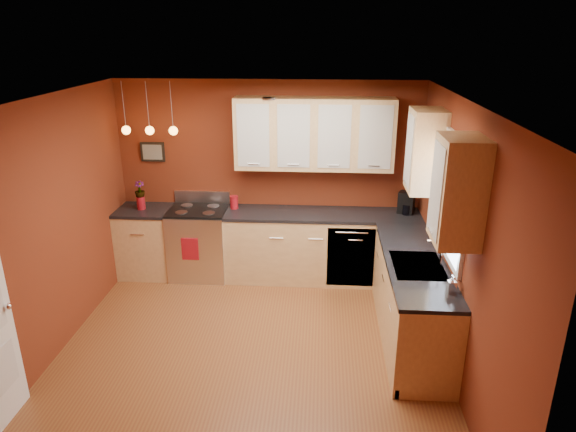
# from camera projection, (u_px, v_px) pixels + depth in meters

# --- Properties ---
(floor) EXTENTS (4.20, 4.20, 0.00)m
(floor) POSITION_uv_depth(u_px,v_px,m) (250.00, 354.00, 5.36)
(floor) COLOR brown
(floor) RESTS_ON ground
(ceiling) EXTENTS (4.00, 4.20, 0.02)m
(ceiling) POSITION_uv_depth(u_px,v_px,m) (242.00, 102.00, 4.46)
(ceiling) COLOR beige
(ceiling) RESTS_ON wall_back
(wall_back) EXTENTS (4.00, 0.02, 2.60)m
(wall_back) POSITION_uv_depth(u_px,v_px,m) (269.00, 179.00, 6.87)
(wall_back) COLOR maroon
(wall_back) RESTS_ON floor
(wall_front) EXTENTS (4.00, 0.02, 2.60)m
(wall_front) POSITION_uv_depth(u_px,v_px,m) (194.00, 381.00, 2.94)
(wall_front) COLOR maroon
(wall_front) RESTS_ON floor
(wall_left) EXTENTS (0.02, 4.20, 2.60)m
(wall_left) POSITION_uv_depth(u_px,v_px,m) (44.00, 234.00, 5.03)
(wall_left) COLOR maroon
(wall_left) RESTS_ON floor
(wall_right) EXTENTS (0.02, 4.20, 2.60)m
(wall_right) POSITION_uv_depth(u_px,v_px,m) (459.00, 245.00, 4.78)
(wall_right) COLOR maroon
(wall_right) RESTS_ON floor
(base_cabinets_back_left) EXTENTS (0.70, 0.60, 0.90)m
(base_cabinets_back_left) POSITION_uv_depth(u_px,v_px,m) (147.00, 243.00, 6.99)
(base_cabinets_back_left) COLOR #DFB578
(base_cabinets_back_left) RESTS_ON floor
(base_cabinets_back_right) EXTENTS (2.54, 0.60, 0.90)m
(base_cabinets_back_right) POSITION_uv_depth(u_px,v_px,m) (322.00, 247.00, 6.84)
(base_cabinets_back_right) COLOR #DFB578
(base_cabinets_back_right) RESTS_ON floor
(base_cabinets_right) EXTENTS (0.60, 2.10, 0.90)m
(base_cabinets_right) POSITION_uv_depth(u_px,v_px,m) (411.00, 300.00, 5.52)
(base_cabinets_right) COLOR #DFB578
(base_cabinets_right) RESTS_ON floor
(counter_back_left) EXTENTS (0.70, 0.62, 0.04)m
(counter_back_left) POSITION_uv_depth(u_px,v_px,m) (144.00, 210.00, 6.83)
(counter_back_left) COLOR black
(counter_back_left) RESTS_ON base_cabinets_back_left
(counter_back_right) EXTENTS (2.54, 0.62, 0.04)m
(counter_back_right) POSITION_uv_depth(u_px,v_px,m) (323.00, 214.00, 6.68)
(counter_back_right) COLOR black
(counter_back_right) RESTS_ON base_cabinets_back_right
(counter_right) EXTENTS (0.62, 2.10, 0.04)m
(counter_right) POSITION_uv_depth(u_px,v_px,m) (415.00, 261.00, 5.35)
(counter_right) COLOR black
(counter_right) RESTS_ON base_cabinets_right
(gas_range) EXTENTS (0.76, 0.64, 1.11)m
(gas_range) POSITION_uv_depth(u_px,v_px,m) (200.00, 242.00, 6.93)
(gas_range) COLOR silver
(gas_range) RESTS_ON floor
(dishwasher_front) EXTENTS (0.60, 0.02, 0.80)m
(dishwasher_front) POSITION_uv_depth(u_px,v_px,m) (351.00, 257.00, 6.55)
(dishwasher_front) COLOR silver
(dishwasher_front) RESTS_ON base_cabinets_back_right
(sink) EXTENTS (0.50, 0.70, 0.33)m
(sink) POSITION_uv_depth(u_px,v_px,m) (418.00, 267.00, 5.21)
(sink) COLOR gray
(sink) RESTS_ON counter_right
(window) EXTENTS (0.06, 1.02, 1.22)m
(window) POSITION_uv_depth(u_px,v_px,m) (453.00, 196.00, 4.93)
(window) COLOR white
(window) RESTS_ON wall_right
(upper_cabinets_back) EXTENTS (2.00, 0.35, 0.90)m
(upper_cabinets_back) POSITION_uv_depth(u_px,v_px,m) (314.00, 134.00, 6.45)
(upper_cabinets_back) COLOR #DFB578
(upper_cabinets_back) RESTS_ON wall_back
(upper_cabinets_right) EXTENTS (0.35, 1.95, 0.90)m
(upper_cabinets_right) POSITION_uv_depth(u_px,v_px,m) (440.00, 168.00, 4.87)
(upper_cabinets_right) COLOR #DFB578
(upper_cabinets_right) RESTS_ON wall_right
(wall_picture) EXTENTS (0.32, 0.03, 0.26)m
(wall_picture) POSITION_uv_depth(u_px,v_px,m) (153.00, 152.00, 6.83)
(wall_picture) COLOR black
(wall_picture) RESTS_ON wall_back
(pendant_lights) EXTENTS (0.71, 0.11, 0.66)m
(pendant_lights) POSITION_uv_depth(u_px,v_px,m) (150.00, 130.00, 6.39)
(pendant_lights) COLOR gray
(pendant_lights) RESTS_ON ceiling
(red_canister) EXTENTS (0.11, 0.11, 0.17)m
(red_canister) POSITION_uv_depth(u_px,v_px,m) (234.00, 202.00, 6.81)
(red_canister) COLOR maroon
(red_canister) RESTS_ON counter_back_right
(red_vase) EXTENTS (0.11, 0.11, 0.17)m
(red_vase) POSITION_uv_depth(u_px,v_px,m) (141.00, 203.00, 6.79)
(red_vase) COLOR maroon
(red_vase) RESTS_ON counter_back_left
(flowers) EXTENTS (0.17, 0.17, 0.23)m
(flowers) POSITION_uv_depth(u_px,v_px,m) (140.00, 190.00, 6.73)
(flowers) COLOR maroon
(flowers) RESTS_ON red_vase
(coffee_maker) EXTENTS (0.24, 0.24, 0.28)m
(coffee_maker) POSITION_uv_depth(u_px,v_px,m) (406.00, 204.00, 6.62)
(coffee_maker) COLOR black
(coffee_maker) RESTS_ON counter_back_right
(soap_pump) EXTENTS (0.08, 0.08, 0.17)m
(soap_pump) POSITION_uv_depth(u_px,v_px,m) (452.00, 284.00, 4.65)
(soap_pump) COLOR white
(soap_pump) RESTS_ON counter_right
(dish_towel) EXTENTS (0.22, 0.01, 0.30)m
(dish_towel) POSITION_uv_depth(u_px,v_px,m) (190.00, 249.00, 6.61)
(dish_towel) COLOR maroon
(dish_towel) RESTS_ON gas_range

